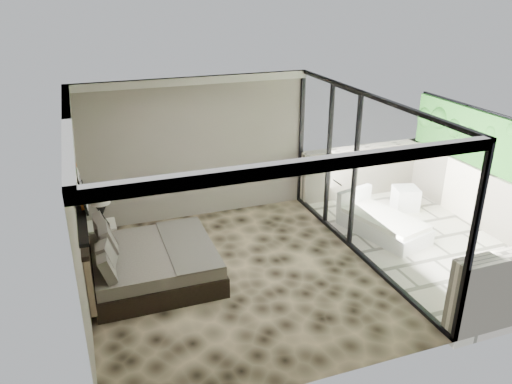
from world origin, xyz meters
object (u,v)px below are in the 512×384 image
object	(u,v)px
lounger	(381,223)
nightstand	(103,239)
table_lamp	(100,203)
ottoman	(405,198)
bed	(148,262)

from	to	relation	value
lounger	nightstand	bearing A→B (deg)	152.96
table_lamp	ottoman	world-z (taller)	table_lamp
bed	lounger	world-z (taller)	bed
table_lamp	ottoman	xyz separation A→B (m)	(6.03, -0.32, -0.68)
nightstand	ottoman	world-z (taller)	same
lounger	bed	bearing A→B (deg)	166.98
bed	table_lamp	world-z (taller)	table_lamp
nightstand	ottoman	bearing A→B (deg)	-12.26
bed	ottoman	world-z (taller)	bed
nightstand	table_lamp	xyz separation A→B (m)	(0.03, 0.02, 0.68)
bed	table_lamp	bearing A→B (deg)	114.51
ottoman	table_lamp	bearing A→B (deg)	176.98
ottoman	lounger	xyz separation A→B (m)	(-1.08, -0.77, -0.03)
bed	lounger	bearing A→B (deg)	1.98
table_lamp	ottoman	size ratio (longest dim) A/B	1.31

